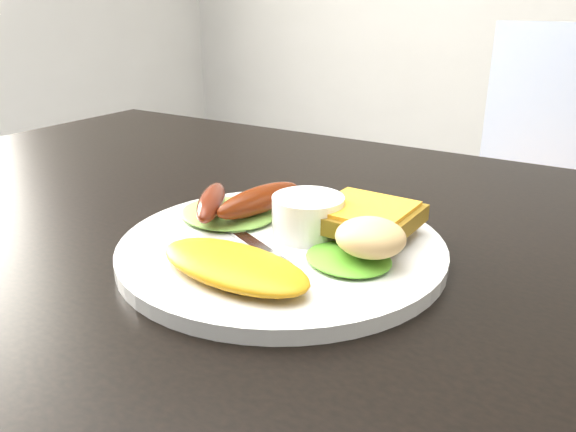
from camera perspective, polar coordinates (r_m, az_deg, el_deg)
name	(u,v)px	position (r m, az deg, el deg)	size (l,w,h in m)	color
dining_table	(270,259)	(0.52, -1.80, -4.44)	(1.20, 0.80, 0.04)	black
dining_chair	(534,210)	(1.58, 23.73, 0.57)	(0.38, 0.38, 0.05)	tan
plate	(282,248)	(0.48, -0.63, -3.24)	(0.28, 0.28, 0.01)	white
lettuce_left	(228,213)	(0.54, -6.07, 0.34)	(0.10, 0.09, 0.01)	#559E39
lettuce_right	(348,258)	(0.44, 6.16, -4.30)	(0.07, 0.06, 0.01)	#539627
omelette	(234,265)	(0.42, -5.56, -5.00)	(0.13, 0.06, 0.02)	orange
sausage_a	(212,202)	(0.52, -7.77, 1.44)	(0.02, 0.09, 0.02)	maroon
sausage_b	(260,200)	(0.52, -2.88, 1.66)	(0.03, 0.10, 0.03)	#6C2502
ramekin	(308,217)	(0.49, 2.03, -0.06)	(0.06, 0.06, 0.04)	white
toast_a	(360,220)	(0.51, 7.36, -0.41)	(0.08, 0.08, 0.01)	#97511B
toast_b	(365,217)	(0.48, 7.83, -0.10)	(0.08, 0.08, 0.01)	#91641A
potato_salad	(370,237)	(0.43, 8.38, -2.16)	(0.05, 0.05, 0.03)	#F4EBB6
fork	(241,236)	(0.49, -4.79, -2.00)	(0.14, 0.01, 0.00)	#ADAFB7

